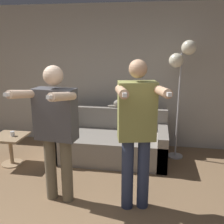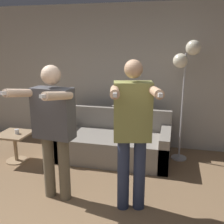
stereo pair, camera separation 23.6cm
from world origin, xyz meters
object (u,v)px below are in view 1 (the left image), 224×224
(person_right, at_px, (137,128))
(floor_lamp, at_px, (182,63))
(cat, at_px, (124,103))
(side_table, at_px, (10,143))
(cup, at_px, (12,134))
(person_left, at_px, (55,125))
(couch, at_px, (111,143))

(person_right, distance_m, floor_lamp, 1.78)
(cat, relative_size, side_table, 1.03)
(floor_lamp, distance_m, cup, 2.91)
(cat, bearing_deg, person_right, -78.36)
(cat, xyz_separation_m, floor_lamp, (0.93, -0.14, 0.73))
(person_left, height_order, cup, person_left)
(person_left, height_order, side_table, person_left)
(cat, distance_m, floor_lamp, 1.18)
(floor_lamp, bearing_deg, person_left, -134.16)
(person_left, height_order, cat, person_left)
(floor_lamp, xyz_separation_m, side_table, (-2.66, -0.75, -1.25))
(person_right, bearing_deg, cup, 144.56)
(person_right, xyz_separation_m, cat, (-0.35, 1.71, -0.13))
(person_left, bearing_deg, cat, 76.84)
(person_left, distance_m, side_table, 1.54)
(cat, relative_size, cup, 6.70)
(person_left, distance_m, cup, 1.43)
(side_table, xyz_separation_m, cup, (0.06, -0.01, 0.17))
(floor_lamp, relative_size, cup, 26.03)
(cup, bearing_deg, floor_lamp, 16.16)
(person_left, distance_m, cat, 1.82)
(couch, distance_m, cup, 1.61)
(person_right, height_order, side_table, person_right)
(cup, bearing_deg, couch, 19.86)
(cat, height_order, side_table, cat)
(person_right, relative_size, floor_lamp, 0.90)
(person_right, distance_m, cup, 2.24)
(person_left, height_order, person_right, person_right)
(side_table, height_order, cup, cup)
(cat, xyz_separation_m, side_table, (-1.73, -0.89, -0.53))
(person_left, bearing_deg, person_right, 6.16)
(couch, distance_m, person_left, 1.60)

